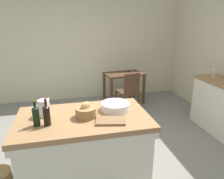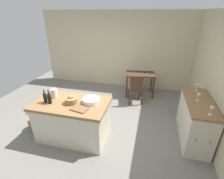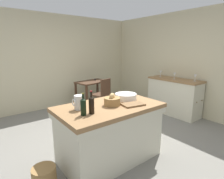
{
  "view_description": "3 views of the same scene",
  "coord_description": "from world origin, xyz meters",
  "px_view_note": "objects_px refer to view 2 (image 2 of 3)",
  "views": [
    {
      "loc": [
        -0.44,
        -2.68,
        1.9
      ],
      "look_at": [
        0.28,
        0.39,
        0.88
      ],
      "focal_mm": 33.45,
      "sensor_mm": 36.0,
      "label": 1
    },
    {
      "loc": [
        1.25,
        -3.09,
        2.53
      ],
      "look_at": [
        0.42,
        0.24,
        0.9
      ],
      "focal_mm": 26.4,
      "sensor_mm": 36.0,
      "label": 2
    },
    {
      "loc": [
        -1.79,
        -2.5,
        1.68
      ],
      "look_at": [
        0.41,
        0.34,
        0.86
      ],
      "focal_mm": 29.12,
      "sensor_mm": 36.0,
      "label": 3
    }
  ],
  "objects_px": {
    "writing_desk": "(140,77)",
    "wine_glass_far_left": "(211,109)",
    "wine_bottle_amber": "(45,97)",
    "wicker_hamper": "(35,124)",
    "bread_basket": "(71,100)",
    "side_cabinet": "(195,120)",
    "wine_glass_middle": "(197,87)",
    "wine_glass_left": "(198,96)",
    "wine_bottle_dark": "(49,98)",
    "cutting_board": "(79,109)",
    "pitcher": "(54,93)",
    "wash_bowl": "(91,100)",
    "wooden_chair": "(136,88)",
    "island_table": "(73,118)"
  },
  "relations": [
    {
      "from": "pitcher",
      "to": "wicker_hamper",
      "type": "relative_size",
      "value": 0.82
    },
    {
      "from": "writing_desk",
      "to": "wine_glass_far_left",
      "type": "relative_size",
      "value": 6.16
    },
    {
      "from": "wine_glass_middle",
      "to": "wine_glass_left",
      "type": "bearing_deg",
      "value": -98.07
    },
    {
      "from": "writing_desk",
      "to": "wine_bottle_amber",
      "type": "bearing_deg",
      "value": -123.78
    },
    {
      "from": "wash_bowl",
      "to": "cutting_board",
      "type": "distance_m",
      "value": 0.33
    },
    {
      "from": "side_cabinet",
      "to": "wine_glass_left",
      "type": "distance_m",
      "value": 0.57
    },
    {
      "from": "wine_glass_middle",
      "to": "side_cabinet",
      "type": "bearing_deg",
      "value": -92.05
    },
    {
      "from": "side_cabinet",
      "to": "wooden_chair",
      "type": "xyz_separation_m",
      "value": [
        -1.39,
        1.23,
        0.03
      ]
    },
    {
      "from": "wicker_hamper",
      "to": "wine_glass_far_left",
      "type": "bearing_deg",
      "value": 1.5
    },
    {
      "from": "island_table",
      "to": "cutting_board",
      "type": "distance_m",
      "value": 0.54
    },
    {
      "from": "wine_bottle_dark",
      "to": "wine_bottle_amber",
      "type": "distance_m",
      "value": 0.11
    },
    {
      "from": "bread_basket",
      "to": "wine_glass_middle",
      "type": "relative_size",
      "value": 1.5
    },
    {
      "from": "bread_basket",
      "to": "wash_bowl",
      "type": "bearing_deg",
      "value": 17.64
    },
    {
      "from": "wash_bowl",
      "to": "bread_basket",
      "type": "xyz_separation_m",
      "value": [
        -0.38,
        -0.12,
        0.02
      ]
    },
    {
      "from": "side_cabinet",
      "to": "wine_glass_middle",
      "type": "bearing_deg",
      "value": 87.95
    },
    {
      "from": "island_table",
      "to": "wine_bottle_amber",
      "type": "relative_size",
      "value": 5.32
    },
    {
      "from": "side_cabinet",
      "to": "cutting_board",
      "type": "height_order",
      "value": "side_cabinet"
    },
    {
      "from": "writing_desk",
      "to": "pitcher",
      "type": "relative_size",
      "value": 4.09
    },
    {
      "from": "wicker_hamper",
      "to": "wine_bottle_dark",
      "type": "bearing_deg",
      "value": -12.0
    },
    {
      "from": "writing_desk",
      "to": "wicker_hamper",
      "type": "xyz_separation_m",
      "value": [
        -2.2,
        -2.41,
        -0.49
      ]
    },
    {
      "from": "wine_bottle_amber",
      "to": "wooden_chair",
      "type": "bearing_deg",
      "value": 49.9
    },
    {
      "from": "wash_bowl",
      "to": "pitcher",
      "type": "bearing_deg",
      "value": 178.65
    },
    {
      "from": "cutting_board",
      "to": "wine_glass_middle",
      "type": "relative_size",
      "value": 2.01
    },
    {
      "from": "side_cabinet",
      "to": "writing_desk",
      "type": "height_order",
      "value": "side_cabinet"
    },
    {
      "from": "side_cabinet",
      "to": "cutting_board",
      "type": "xyz_separation_m",
      "value": [
        -2.25,
        -0.79,
        0.41
      ]
    },
    {
      "from": "wash_bowl",
      "to": "wicker_hamper",
      "type": "distance_m",
      "value": 1.61
    },
    {
      "from": "cutting_board",
      "to": "wine_glass_middle",
      "type": "xyz_separation_m",
      "value": [
        2.26,
        1.25,
        0.16
      ]
    },
    {
      "from": "wash_bowl",
      "to": "wine_bottle_dark",
      "type": "xyz_separation_m",
      "value": [
        -0.79,
        -0.23,
        0.07
      ]
    },
    {
      "from": "writing_desk",
      "to": "wash_bowl",
      "type": "relative_size",
      "value": 2.77
    },
    {
      "from": "pitcher",
      "to": "wine_glass_far_left",
      "type": "relative_size",
      "value": 1.51
    },
    {
      "from": "wash_bowl",
      "to": "wicker_hamper",
      "type": "height_order",
      "value": "wash_bowl"
    },
    {
      "from": "wine_bottle_amber",
      "to": "wicker_hamper",
      "type": "distance_m",
      "value": 0.99
    },
    {
      "from": "bread_basket",
      "to": "wine_bottle_amber",
      "type": "distance_m",
      "value": 0.54
    },
    {
      "from": "wicker_hamper",
      "to": "island_table",
      "type": "bearing_deg",
      "value": 0.23
    },
    {
      "from": "wine_glass_left",
      "to": "wine_glass_middle",
      "type": "height_order",
      "value": "wine_glass_middle"
    },
    {
      "from": "wine_glass_left",
      "to": "wicker_hamper",
      "type": "distance_m",
      "value": 3.63
    },
    {
      "from": "pitcher",
      "to": "wine_glass_left",
      "type": "relative_size",
      "value": 1.51
    },
    {
      "from": "island_table",
      "to": "wine_glass_far_left",
      "type": "bearing_deg",
      "value": 2.0
    },
    {
      "from": "wine_glass_left",
      "to": "wicker_hamper",
      "type": "bearing_deg",
      "value": -170.59
    },
    {
      "from": "wine_glass_far_left",
      "to": "wicker_hamper",
      "type": "bearing_deg",
      "value": -178.5
    },
    {
      "from": "wash_bowl",
      "to": "wine_glass_far_left",
      "type": "xyz_separation_m",
      "value": [
        2.17,
        -0.0,
        0.12
      ]
    },
    {
      "from": "side_cabinet",
      "to": "cutting_board",
      "type": "bearing_deg",
      "value": -160.7
    },
    {
      "from": "pitcher",
      "to": "wine_glass_left",
      "type": "distance_m",
      "value": 2.94
    },
    {
      "from": "writing_desk",
      "to": "wine_bottle_dark",
      "type": "distance_m",
      "value": 3.02
    },
    {
      "from": "writing_desk",
      "to": "wash_bowl",
      "type": "height_order",
      "value": "wash_bowl"
    },
    {
      "from": "cutting_board",
      "to": "wine_glass_left",
      "type": "relative_size",
      "value": 2.03
    },
    {
      "from": "writing_desk",
      "to": "wine_glass_middle",
      "type": "bearing_deg",
      "value": -45.43
    },
    {
      "from": "wash_bowl",
      "to": "bread_basket",
      "type": "relative_size",
      "value": 1.47
    },
    {
      "from": "pitcher",
      "to": "wine_bottle_amber",
      "type": "relative_size",
      "value": 0.83
    },
    {
      "from": "wine_bottle_amber",
      "to": "cutting_board",
      "type": "bearing_deg",
      "value": -6.62
    }
  ]
}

